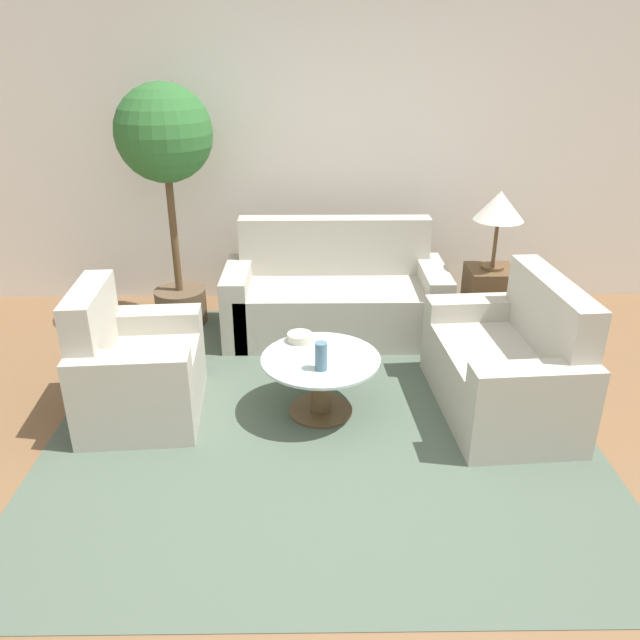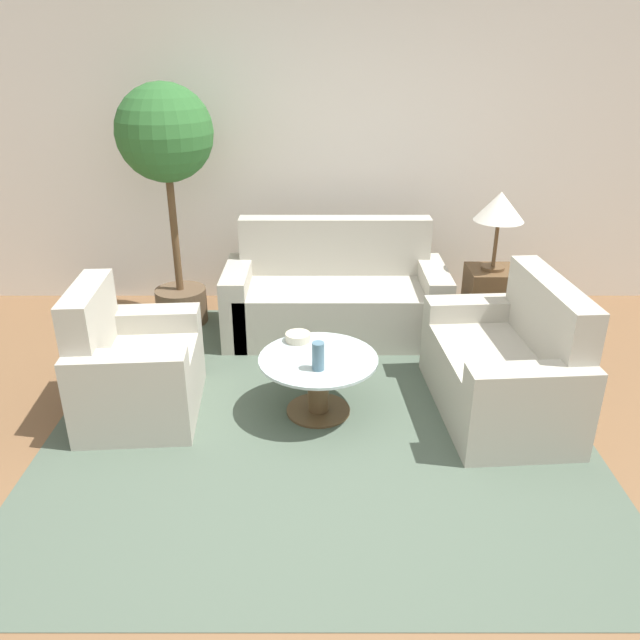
% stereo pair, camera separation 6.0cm
% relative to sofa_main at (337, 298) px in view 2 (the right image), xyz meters
% --- Properties ---
extents(ground_plane, '(14.00, 14.00, 0.00)m').
position_rel_sofa_main_xyz_m(ground_plane, '(-0.13, -1.93, -0.30)').
color(ground_plane, brown).
extents(wall_back, '(10.00, 0.06, 2.60)m').
position_rel_sofa_main_xyz_m(wall_back, '(-0.13, 0.82, 1.00)').
color(wall_back, white).
rests_on(wall_back, ground_plane).
extents(rug, '(3.33, 3.37, 0.01)m').
position_rel_sofa_main_xyz_m(rug, '(-0.14, -1.26, -0.29)').
color(rug, '#4C5B4C').
rests_on(rug, ground_plane).
extents(sofa_main, '(1.77, 0.77, 0.91)m').
position_rel_sofa_main_xyz_m(sofa_main, '(0.00, 0.00, 0.00)').
color(sofa_main, '#B2AD9E').
rests_on(sofa_main, ground_plane).
extents(armchair, '(0.77, 0.92, 0.88)m').
position_rel_sofa_main_xyz_m(armchair, '(-1.34, -1.25, -0.00)').
color(armchair, '#B2AD9E').
rests_on(armchair, ground_plane).
extents(loveseat, '(0.82, 1.26, 0.90)m').
position_rel_sofa_main_xyz_m(loveseat, '(1.10, -1.23, -0.00)').
color(loveseat, '#B2AD9E').
rests_on(loveseat, ground_plane).
extents(coffee_table, '(0.76, 0.76, 0.40)m').
position_rel_sofa_main_xyz_m(coffee_table, '(-0.14, -1.26, -0.04)').
color(coffee_table, brown).
rests_on(coffee_table, ground_plane).
extents(side_table, '(0.37, 0.37, 0.59)m').
position_rel_sofa_main_xyz_m(side_table, '(1.23, -0.13, -0.00)').
color(side_table, brown).
rests_on(side_table, ground_plane).
extents(table_lamp, '(0.38, 0.38, 0.61)m').
position_rel_sofa_main_xyz_m(table_lamp, '(1.23, -0.13, 0.78)').
color(table_lamp, brown).
rests_on(table_lamp, side_table).
extents(potted_plant, '(0.75, 0.75, 1.96)m').
position_rel_sofa_main_xyz_m(potted_plant, '(-1.32, 0.19, 1.12)').
color(potted_plant, brown).
rests_on(potted_plant, ground_plane).
extents(vase, '(0.08, 0.08, 0.18)m').
position_rel_sofa_main_xyz_m(vase, '(-0.13, -1.41, 0.19)').
color(vase, slate).
rests_on(vase, coffee_table).
extents(bowl, '(0.17, 0.17, 0.05)m').
position_rel_sofa_main_xyz_m(bowl, '(-0.27, -1.02, 0.13)').
color(bowl, beige).
rests_on(bowl, coffee_table).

